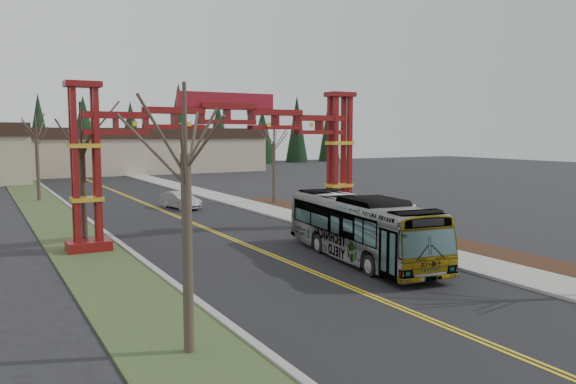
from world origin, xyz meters
TOP-DOWN VIEW (x-y plane):
  - ground at (0.00, 0.00)m, footprint 200.00×200.00m
  - road at (0.00, 25.00)m, footprint 12.00×110.00m
  - lane_line_left at (-0.12, 25.00)m, footprint 0.12×100.00m
  - lane_line_right at (0.12, 25.00)m, footprint 0.12×100.00m
  - curb_right at (6.15, 25.00)m, footprint 0.30×110.00m
  - sidewalk_right at (7.60, 25.00)m, footprint 2.60×110.00m
  - landscape_strip at (10.20, 10.00)m, footprint 2.60×50.00m
  - grass_median at (-8.00, 25.00)m, footprint 4.00×110.00m
  - curb_left at (-6.15, 25.00)m, footprint 0.30×110.00m
  - gateway_arch at (0.00, 18.00)m, footprint 18.20×1.60m
  - retail_building_east at (10.00, 79.95)m, footprint 38.00×20.30m
  - conifer_treeline at (0.25, 92.00)m, footprint 116.10×5.60m
  - transit_bus at (3.36, 9.38)m, footprint 4.07×11.70m
  - silver_sedan at (1.68, 31.89)m, footprint 2.38×4.60m
  - bare_tree_median_near at (-8.00, 2.15)m, footprint 2.96×2.96m
  - bare_tree_median_mid at (-8.00, 19.06)m, footprint 3.34×3.34m
  - bare_tree_median_far at (-8.00, 43.40)m, footprint 3.20×3.20m
  - bare_tree_right_far at (10.00, 31.08)m, footprint 2.90×2.90m
  - street_sign at (9.05, 12.04)m, footprint 0.48×0.09m
  - barrel_south at (8.91, 15.14)m, footprint 0.49×0.49m
  - barrel_mid at (9.54, 18.15)m, footprint 0.55×0.55m
  - barrel_north at (9.05, 21.08)m, footprint 0.58×0.58m

SIDE VIEW (x-z plane):
  - ground at x=0.00m, z-range 0.00..0.00m
  - road at x=0.00m, z-range 0.00..0.02m
  - lane_line_left at x=-0.12m, z-range 0.02..0.03m
  - lane_line_right at x=0.12m, z-range 0.02..0.03m
  - grass_median at x=-8.00m, z-range 0.00..0.08m
  - landscape_strip at x=10.20m, z-range 0.00..0.12m
  - curb_right at x=6.15m, z-range 0.00..0.15m
  - curb_left at x=-6.15m, z-range 0.00..0.15m
  - sidewalk_right at x=7.60m, z-range 0.01..0.15m
  - barrel_south at x=8.91m, z-range 0.00..0.91m
  - barrel_mid at x=9.54m, z-range 0.00..1.03m
  - barrel_north at x=9.05m, z-range 0.00..1.08m
  - silver_sedan at x=1.68m, z-range 0.00..1.44m
  - street_sign at x=9.05m, z-range 0.46..2.57m
  - transit_bus at x=3.36m, z-range 0.00..3.19m
  - retail_building_east at x=10.00m, z-range 0.01..7.01m
  - bare_tree_right_far at x=10.00m, z-range 1.74..9.13m
  - bare_tree_median_near at x=-8.00m, z-range 1.83..9.46m
  - bare_tree_median_mid at x=-8.00m, z-range 1.72..9.64m
  - bare_tree_median_far at x=-8.00m, z-range 1.81..9.72m
  - gateway_arch at x=0.00m, z-range 1.53..10.43m
  - conifer_treeline at x=0.25m, z-range -0.01..12.99m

